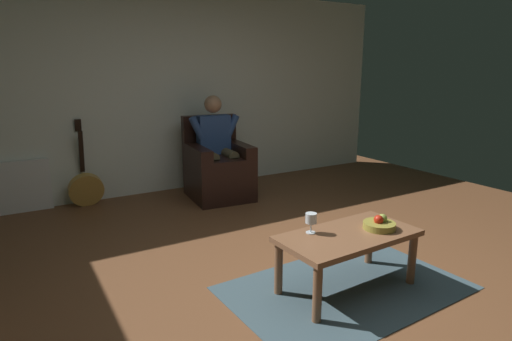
# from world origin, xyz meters

# --- Properties ---
(ground_plane) EXTENTS (7.52, 7.52, 0.00)m
(ground_plane) POSITION_xyz_m (0.00, 0.00, 0.00)
(ground_plane) COLOR brown
(wall_back) EXTENTS (6.66, 0.06, 2.58)m
(wall_back) POSITION_xyz_m (0.00, -3.08, 1.29)
(wall_back) COLOR white
(wall_back) RESTS_ON ground
(rug) EXTENTS (1.77, 1.18, 0.01)m
(rug) POSITION_xyz_m (-0.16, 0.15, 0.00)
(rug) COLOR #3B5059
(rug) RESTS_ON ground
(armchair) EXTENTS (0.77, 0.85, 1.01)m
(armchair) POSITION_xyz_m (-0.36, -2.42, 0.35)
(armchair) COLOR black
(armchair) RESTS_ON ground
(person_seated) EXTENTS (0.66, 0.57, 1.26)m
(person_seated) POSITION_xyz_m (-0.36, -2.43, 0.70)
(person_seated) COLOR navy
(person_seated) RESTS_ON ground
(coffee_table) EXTENTS (1.04, 0.56, 0.43)m
(coffee_table) POSITION_xyz_m (-0.16, 0.15, 0.37)
(coffee_table) COLOR brown
(coffee_table) RESTS_ON ground
(guitar) EXTENTS (0.39, 0.28, 1.02)m
(guitar) POSITION_xyz_m (1.14, -2.88, 0.23)
(guitar) COLOR #B8873A
(guitar) RESTS_ON ground
(radiator) EXTENTS (0.70, 0.06, 0.59)m
(radiator) POSITION_xyz_m (1.84, -3.01, 0.29)
(radiator) COLOR white
(radiator) RESTS_ON ground
(wine_glass_near) EXTENTS (0.08, 0.08, 0.15)m
(wine_glass_near) POSITION_xyz_m (0.07, 0.01, 0.53)
(wine_glass_near) COLOR silver
(wine_glass_near) RESTS_ON coffee_table
(fruit_bowl) EXTENTS (0.24, 0.24, 0.11)m
(fruit_bowl) POSITION_xyz_m (-0.42, 0.20, 0.47)
(fruit_bowl) COLOR olive
(fruit_bowl) RESTS_ON coffee_table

